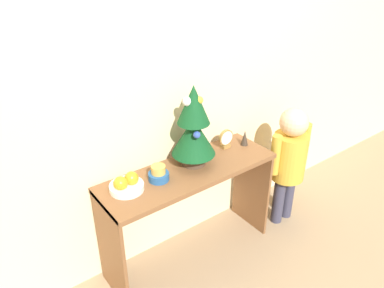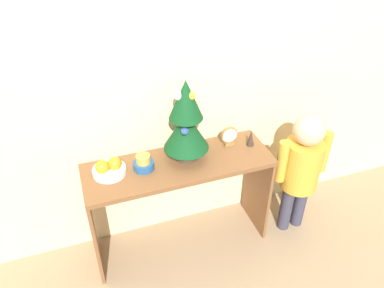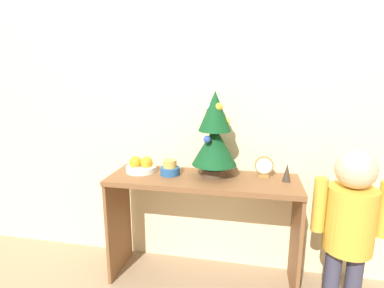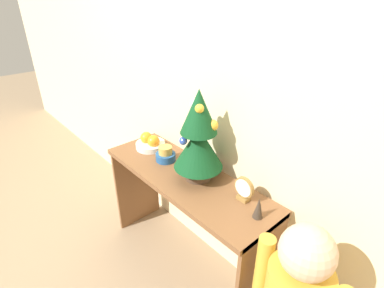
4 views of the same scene
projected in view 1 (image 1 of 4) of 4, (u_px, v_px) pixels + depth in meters
ground_plane at (207, 270)px, 2.45m from camera, size 12.00×12.00×0.00m
back_wall at (165, 69)px, 2.14m from camera, size 7.00×0.05×2.50m
console_table at (190, 191)px, 2.33m from camera, size 1.13×0.37×0.68m
mini_tree at (194, 127)px, 2.19m from camera, size 0.27×0.27×0.51m
fruit_bowl at (126, 185)px, 2.05m from camera, size 0.19×0.19×0.10m
singing_bowl at (159, 174)px, 2.14m from camera, size 0.12×0.12×0.09m
desk_clock at (226, 139)px, 2.46m from camera, size 0.11×0.04×0.13m
figurine at (245, 138)px, 2.50m from camera, size 0.05×0.05×0.11m
child_figure at (289, 156)px, 2.65m from camera, size 0.38×0.24×0.92m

